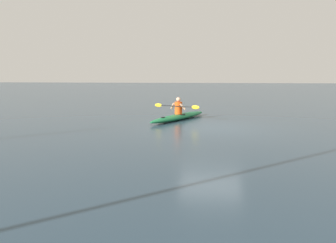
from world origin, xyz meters
name	(u,v)px	position (x,y,z in m)	size (l,w,h in m)	color
ground_plane	(211,128)	(0.00, 0.00, 0.00)	(160.00, 160.00, 0.00)	#283D4C
kayak	(179,117)	(1.52, -2.22, 0.14)	(2.48, 4.53, 0.27)	#19723F
kayaker	(178,107)	(1.56, -2.13, 0.61)	(2.20, 1.02, 0.79)	#E04C14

